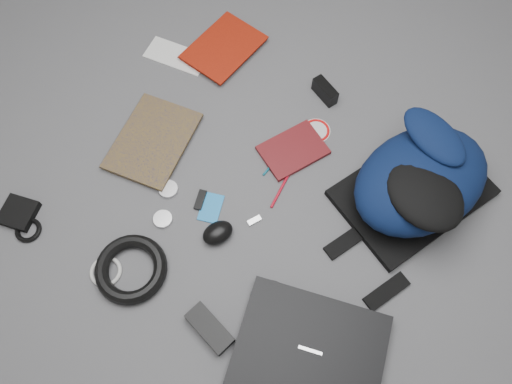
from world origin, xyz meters
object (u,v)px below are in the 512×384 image
Objects in this scene: laptop at (310,351)px; compact_camera at (325,91)px; dvd_case at (293,150)px; pouch at (19,213)px; textbook_red at (202,34)px; mouse at (218,233)px; power_brick at (210,328)px; comic_book at (123,130)px; backpack at (421,180)px.

compact_camera is at bearing 100.97° from laptop.
pouch reaches higher than dvd_case.
textbook_red is (-0.87, 0.68, -0.00)m from laptop.
compact_camera is at bearing 114.52° from mouse.
pouch is (-0.51, -0.28, -0.01)m from mouse.
power_brick is at bearing -59.17° from compact_camera.
textbook_red is 1.34× the size of dvd_case.
comic_book is 3.21× the size of mouse.
textbook_red is 2.72× the size of pouch.
power_brick reaches higher than comic_book.
compact_camera is (0.48, 0.03, 0.01)m from textbook_red.
compact_camera is (-0.03, 0.23, 0.02)m from dvd_case.
power_brick is (0.15, -0.81, -0.01)m from compact_camera.
comic_book is at bearing -169.35° from mouse.
comic_book reaches higher than dvd_case.
laptop is 2.73× the size of power_brick.
power_brick is (-0.25, -0.10, -0.00)m from laptop.
backpack is 0.91m from comic_book.
compact_camera is 1.01m from pouch.
dvd_case is at bearing 112.79° from power_brick.
compact_camera is 1.05× the size of mouse.
backpack is at bearing 71.75° from mouse.
dvd_case is (0.48, 0.25, -0.00)m from comic_book.
mouse is 0.66× the size of power_brick.
power_brick is at bearing -90.31° from backpack.
comic_book is 0.66m from compact_camera.
compact_camera reaches higher than comic_book.
pouch is at bearing -88.59° from textbook_red.
compact_camera is at bearing 59.81° from pouch.
power_brick is at bearing -54.58° from dvd_case.
backpack is 0.43m from compact_camera.
backpack reaches higher than textbook_red.
power_brick is (0.14, -0.22, -0.01)m from mouse.
textbook_red is at bearing 124.06° from laptop.
comic_book is at bearing 81.24° from pouch.
laptop reaches higher than comic_book.
textbook_red is at bearing -177.59° from dvd_case.
power_brick is (0.12, -0.58, 0.01)m from dvd_case.
pouch is at bearing -121.09° from backpack.
laptop reaches higher than dvd_case.
pouch reaches higher than comic_book.
comic_book is at bearing -128.50° from dvd_case.
laptop reaches higher than power_brick.
mouse is (0.01, -0.59, -0.00)m from compact_camera.
laptop is 0.81m from compact_camera.
backpack is 0.89m from textbook_red.
comic_book is at bearing 162.33° from power_brick.
comic_book is at bearing 146.78° from laptop.
laptop is 0.27m from power_brick.
dvd_case is at bearing 14.88° from comic_book.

